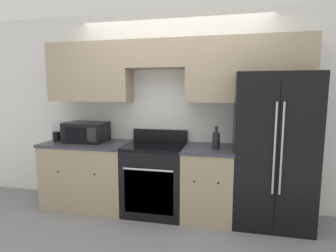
{
  "coord_description": "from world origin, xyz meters",
  "views": [
    {
      "loc": [
        0.67,
        -2.84,
        1.56
      ],
      "look_at": [
        0.0,
        0.31,
        1.13
      ],
      "focal_mm": 28.0,
      "sensor_mm": 36.0,
      "label": 1
    }
  ],
  "objects_px": {
    "oven_range": "(155,178)",
    "microwave": "(86,132)",
    "bottle": "(216,140)",
    "refrigerator": "(271,149)"
  },
  "relations": [
    {
      "from": "microwave",
      "to": "bottle",
      "type": "height_order",
      "value": "bottle"
    },
    {
      "from": "refrigerator",
      "to": "bottle",
      "type": "height_order",
      "value": "refrigerator"
    },
    {
      "from": "refrigerator",
      "to": "microwave",
      "type": "xyz_separation_m",
      "value": [
        -2.37,
        -0.03,
        0.13
      ]
    },
    {
      "from": "refrigerator",
      "to": "bottle",
      "type": "xyz_separation_m",
      "value": [
        -0.64,
        -0.13,
        0.1
      ]
    },
    {
      "from": "refrigerator",
      "to": "oven_range",
      "type": "bearing_deg",
      "value": -176.83
    },
    {
      "from": "oven_range",
      "to": "bottle",
      "type": "bearing_deg",
      "value": -4.02
    },
    {
      "from": "oven_range",
      "to": "microwave",
      "type": "height_order",
      "value": "microwave"
    },
    {
      "from": "oven_range",
      "to": "microwave",
      "type": "xyz_separation_m",
      "value": [
        -0.97,
        0.05,
        0.57
      ]
    },
    {
      "from": "oven_range",
      "to": "refrigerator",
      "type": "height_order",
      "value": "refrigerator"
    },
    {
      "from": "bottle",
      "to": "refrigerator",
      "type": "bearing_deg",
      "value": 11.6
    }
  ]
}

